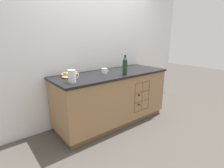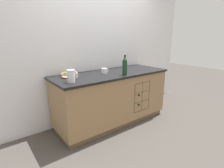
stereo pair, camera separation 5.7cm
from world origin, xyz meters
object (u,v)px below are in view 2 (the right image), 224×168
standing_wine_bottle (125,66)px  fruit_bowl (69,74)px  ceramic_mug (104,71)px  white_pitcher (71,76)px

standing_wine_bottle → fruit_bowl: bearing=152.6°
standing_wine_bottle → ceramic_mug: bearing=127.3°
fruit_bowl → ceramic_mug: (0.56, -0.13, 0.00)m
ceramic_mug → fruit_bowl: bearing=167.1°
fruit_bowl → standing_wine_bottle: standing_wine_bottle is taller
white_pitcher → standing_wine_bottle: 0.88m
ceramic_mug → white_pitcher: bearing=-163.9°
fruit_bowl → standing_wine_bottle: (0.76, -0.40, 0.10)m
fruit_bowl → white_pitcher: 0.34m
ceramic_mug → standing_wine_bottle: bearing=-52.7°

